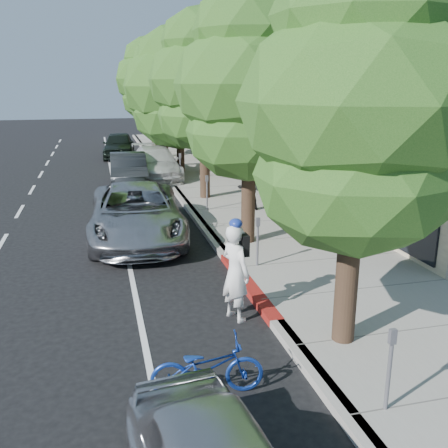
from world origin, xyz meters
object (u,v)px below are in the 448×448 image
object	(u,v)px
cyclist	(236,273)
street_tree_1	(250,88)
dark_suv_far	(119,145)
street_tree_5	(152,80)
street_tree_3	(179,88)
street_tree_4	(163,86)
white_pickup	(155,164)
street_tree_0	(359,108)
pedestrian	(248,188)
street_tree_2	(204,83)
dark_sedan	(129,170)
bicycle	(207,367)
silver_suv	(136,213)

from	to	relation	value
cyclist	street_tree_1	bearing A→B (deg)	-44.89
dark_suv_far	street_tree_5	bearing A→B (deg)	64.56
street_tree_1	street_tree_3	size ratio (longest dim) A/B	0.97
street_tree_4	white_pickup	distance (m)	7.87
street_tree_0	pedestrian	bearing A→B (deg)	83.54
street_tree_5	white_pickup	size ratio (longest dim) A/B	1.46
street_tree_2	dark_sedan	world-z (taller)	street_tree_2
street_tree_1	street_tree_3	distance (m)	12.00
street_tree_0	street_tree_1	bearing A→B (deg)	90.00
street_tree_3	bicycle	world-z (taller)	street_tree_3
street_tree_2	street_tree_3	xyz separation A→B (m)	(-0.00, 6.00, -0.27)
dark_suv_far	street_tree_2	bearing A→B (deg)	-73.26
street_tree_0	street_tree_2	size ratio (longest dim) A/B	0.92
street_tree_0	street_tree_4	distance (m)	24.00
street_tree_2	silver_suv	world-z (taller)	street_tree_2
dark_suv_far	pedestrian	xyz separation A→B (m)	(3.88, -15.61, 0.17)
street_tree_2	street_tree_3	distance (m)	6.01
dark_sedan	street_tree_4	bearing A→B (deg)	73.16
dark_suv_far	dark_sedan	bearing A→B (deg)	-85.24
street_tree_0	white_pickup	size ratio (longest dim) A/B	1.26
street_tree_5	bicycle	xyz separation A→B (m)	(-2.70, -30.80, -4.31)
street_tree_0	bicycle	xyz separation A→B (m)	(-2.70, -0.80, -3.80)
street_tree_5	dark_suv_far	world-z (taller)	street_tree_5
street_tree_5	street_tree_1	bearing A→B (deg)	-90.00
white_pickup	pedestrian	distance (m)	7.95
dark_sedan	dark_suv_far	distance (m)	9.47
street_tree_0	pedestrian	world-z (taller)	street_tree_0
street_tree_4	dark_sedan	xyz separation A→B (m)	(-2.80, -8.28, -3.64)
street_tree_5	cyclist	world-z (taller)	street_tree_5
cyclist	silver_suv	distance (m)	6.12
street_tree_1	street_tree_5	world-z (taller)	street_tree_5
bicycle	street_tree_5	bearing A→B (deg)	1.14
street_tree_3	street_tree_4	size ratio (longest dim) A/B	1.02
street_tree_3	white_pickup	distance (m)	3.94
street_tree_1	pedestrian	xyz separation A→B (m)	(1.09, 3.59, -3.54)
street_tree_5	pedestrian	size ratio (longest dim) A/B	4.87
bicycle	white_pickup	distance (m)	18.00
pedestrian	street_tree_3	bearing A→B (deg)	-87.42
cyclist	dark_sedan	size ratio (longest dim) A/B	0.43
white_pickup	dark_suv_far	xyz separation A→B (m)	(-1.40, 8.05, 0.01)
silver_suv	dark_suv_far	size ratio (longest dim) A/B	1.27
street_tree_3	street_tree_5	size ratio (longest dim) A/B	0.94
silver_suv	dark_sedan	bearing A→B (deg)	90.70
bicycle	pedestrian	bearing A→B (deg)	-13.87
dark_sedan	dark_suv_far	xyz separation A→B (m)	(0.00, 9.47, 0.04)
street_tree_1	street_tree_5	xyz separation A→B (m)	(-0.00, 24.00, 0.27)
street_tree_4	street_tree_3	bearing A→B (deg)	-90.00
white_pickup	street_tree_2	bearing A→B (deg)	-74.77
street_tree_0	cyclist	xyz separation A→B (m)	(-1.60, 1.57, -3.26)
street_tree_3	bicycle	bearing A→B (deg)	-98.17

